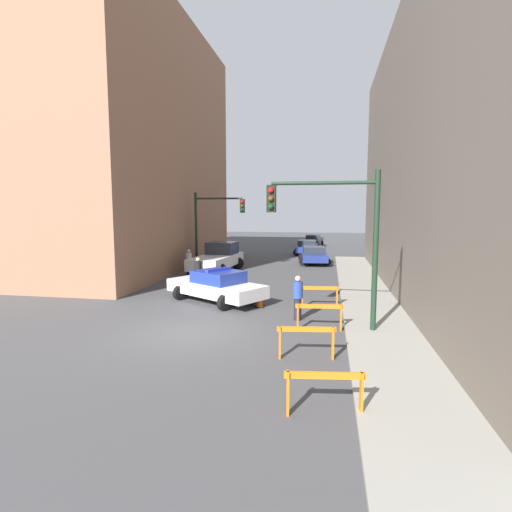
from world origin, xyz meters
TOP-DOWN VIEW (x-y plane):
  - ground_plane at (0.00, 0.00)m, footprint 120.00×120.00m
  - sidewalk_right at (6.20, 0.00)m, footprint 2.40×44.00m
  - building_corner_left at (-12.00, 14.00)m, footprint 14.00×20.00m
  - traffic_light_near at (4.73, 1.00)m, footprint 3.64×0.35m
  - traffic_light_far at (-3.30, 13.46)m, footprint 3.44×0.35m
  - police_car at (-0.43, 4.48)m, footprint 4.97×4.04m
  - white_truck at (-2.74, 12.88)m, footprint 2.96×5.56m
  - parked_car_near at (3.33, 17.96)m, footprint 2.56×4.46m
  - parked_car_mid at (2.49, 24.27)m, footprint 2.30×4.31m
  - parked_car_far at (2.73, 32.35)m, footprint 2.30×4.32m
  - pedestrian_crossing at (-2.09, 6.90)m, footprint 0.45×0.45m
  - pedestrian_corner at (-3.99, 10.81)m, footprint 0.47×0.47m
  - pedestrian_sidewalk at (3.33, 2.16)m, footprint 0.45×0.45m
  - barrier_front at (4.38, -4.67)m, footprint 1.59×0.36m
  - barrier_mid at (3.86, -1.67)m, footprint 1.59×0.36m
  - barrier_back at (4.14, 1.01)m, footprint 1.60×0.30m
  - barrier_corner at (4.07, 4.21)m, footprint 1.60×0.32m
  - traffic_cone at (1.62, 3.84)m, footprint 0.36×0.36m

SIDE VIEW (x-z plane):
  - ground_plane at x=0.00m, z-range 0.00..0.00m
  - sidewalk_right at x=6.20m, z-range 0.00..0.12m
  - traffic_cone at x=1.62m, z-range -0.01..0.65m
  - barrier_front at x=4.38m, z-range 0.17..1.07m
  - barrier_mid at x=3.86m, z-range 0.17..1.07m
  - barrier_back at x=4.14m, z-range 0.17..1.07m
  - barrier_corner at x=4.07m, z-range 0.17..1.07m
  - parked_car_near at x=3.33m, z-range 0.02..1.33m
  - parked_car_mid at x=2.49m, z-range 0.02..1.33m
  - parked_car_far at x=2.73m, z-range 0.02..1.33m
  - police_car at x=-0.43m, z-range -0.04..1.48m
  - pedestrian_crossing at x=-2.09m, z-range 0.03..1.69m
  - pedestrian_corner at x=-3.99m, z-range 0.03..1.69m
  - pedestrian_sidewalk at x=3.33m, z-range 0.03..1.69m
  - white_truck at x=-2.74m, z-range -0.04..1.86m
  - traffic_light_far at x=-3.30m, z-range 0.80..6.00m
  - traffic_light_near at x=4.73m, z-range 0.93..6.13m
  - building_corner_left at x=-12.00m, z-range 0.00..16.81m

